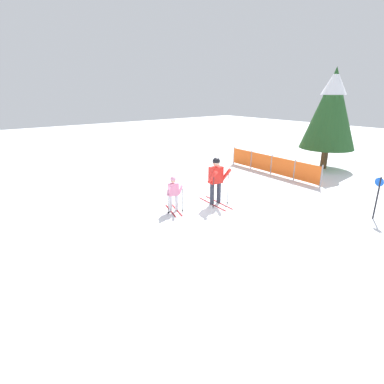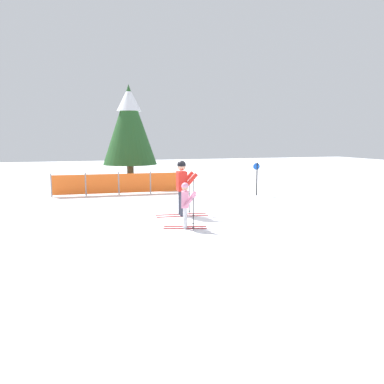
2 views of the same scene
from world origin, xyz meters
name	(u,v)px [view 1 (image 1 of 2)]	position (x,y,z in m)	size (l,w,h in m)	color
ground_plane	(217,203)	(0.00, 0.00, 0.00)	(60.00, 60.00, 0.00)	white
skier_adult	(216,177)	(0.05, -0.12, 1.01)	(1.63, 0.75, 1.70)	maroon
skier_child	(173,191)	(-0.32, -1.70, 0.71)	(1.17, 0.63, 1.22)	maroon
safety_fence	(271,164)	(-1.32, 4.82, 0.48)	(5.42, 0.35, 0.97)	gray
conifer_far	(331,108)	(-0.35, 7.99, 3.10)	(2.70, 2.70, 5.01)	#4C3823
trail_marker	(378,193)	(4.15, 2.93, 0.85)	(0.28, 0.08, 1.37)	black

